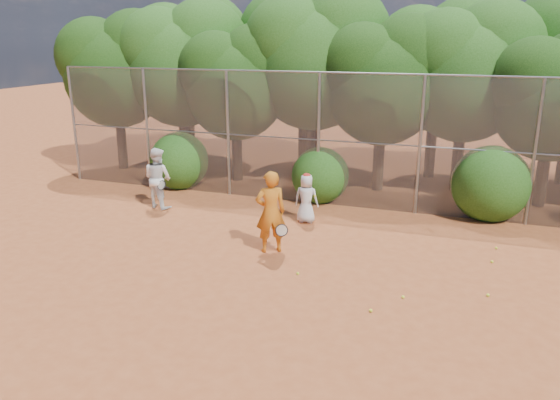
% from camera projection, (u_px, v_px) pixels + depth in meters
% --- Properties ---
extents(ground, '(80.00, 80.00, 0.00)m').
position_uv_depth(ground, '(285.00, 288.00, 11.35)').
color(ground, '#9E4A23').
rests_on(ground, ground).
extents(fence_back, '(20.05, 0.09, 4.03)m').
position_uv_depth(fence_back, '(347.00, 140.00, 16.20)').
color(fence_back, gray).
rests_on(fence_back, ground).
extents(tree_0, '(4.38, 3.81, 6.00)m').
position_uv_depth(tree_0, '(117.00, 66.00, 20.46)').
color(tree_0, black).
rests_on(tree_0, ground).
extents(tree_1, '(4.64, 4.03, 6.35)m').
position_uv_depth(tree_1, '(182.00, 60.00, 20.05)').
color(tree_1, black).
rests_on(tree_1, ground).
extents(tree_2, '(3.99, 3.47, 5.47)m').
position_uv_depth(tree_2, '(237.00, 79.00, 18.79)').
color(tree_2, black).
rests_on(tree_2, ground).
extents(tree_3, '(4.89, 4.26, 6.70)m').
position_uv_depth(tree_3, '(316.00, 55.00, 18.67)').
color(tree_3, black).
rests_on(tree_3, ground).
extents(tree_4, '(4.19, 3.64, 5.73)m').
position_uv_depth(tree_4, '(385.00, 77.00, 17.51)').
color(tree_4, black).
rests_on(tree_4, ground).
extents(tree_5, '(4.51, 3.92, 6.17)m').
position_uv_depth(tree_5, '(468.00, 68.00, 17.36)').
color(tree_5, black).
rests_on(tree_5, ground).
extents(tree_6, '(3.86, 3.36, 5.29)m').
position_uv_depth(tree_6, '(556.00, 92.00, 15.82)').
color(tree_6, black).
rests_on(tree_6, ground).
extents(tree_9, '(4.83, 4.20, 6.62)m').
position_uv_depth(tree_9, '(188.00, 53.00, 22.40)').
color(tree_9, black).
rests_on(tree_9, ground).
extents(tree_10, '(5.15, 4.48, 7.06)m').
position_uv_depth(tree_10, '(306.00, 46.00, 20.90)').
color(tree_10, black).
rests_on(tree_10, ground).
extents(tree_11, '(4.64, 4.03, 6.35)m').
position_uv_depth(tree_11, '(440.00, 61.00, 19.08)').
color(tree_11, black).
rests_on(tree_11, ground).
extents(bush_0, '(2.00, 2.00, 2.00)m').
position_uv_depth(bush_0, '(179.00, 158.00, 18.65)').
color(bush_0, '#1E4B12').
rests_on(bush_0, ground).
extents(bush_1, '(1.80, 1.80, 1.80)m').
position_uv_depth(bush_1, '(320.00, 173.00, 17.09)').
color(bush_1, '#1E4B12').
rests_on(bush_1, ground).
extents(bush_2, '(2.20, 2.20, 2.20)m').
position_uv_depth(bush_2, '(491.00, 180.00, 15.44)').
color(bush_2, '#1E4B12').
rests_on(bush_2, ground).
extents(player_yellow, '(0.94, 0.79, 2.01)m').
position_uv_depth(player_yellow, '(271.00, 212.00, 12.99)').
color(player_yellow, '#C66A17').
rests_on(player_yellow, ground).
extents(player_teen, '(0.69, 0.46, 1.41)m').
position_uv_depth(player_teen, '(306.00, 198.00, 15.14)').
color(player_teen, silver).
rests_on(player_teen, ground).
extents(player_white, '(1.04, 0.90, 1.84)m').
position_uv_depth(player_white, '(158.00, 178.00, 16.41)').
color(player_white, white).
rests_on(player_white, ground).
extents(ball_0, '(0.07, 0.07, 0.07)m').
position_uv_depth(ball_0, '(403.00, 297.00, 10.88)').
color(ball_0, '#CFDD28').
rests_on(ball_0, ground).
extents(ball_1, '(0.07, 0.07, 0.07)m').
position_uv_depth(ball_1, '(496.00, 248.00, 13.38)').
color(ball_1, '#CFDD28').
rests_on(ball_1, ground).
extents(ball_2, '(0.07, 0.07, 0.07)m').
position_uv_depth(ball_2, '(371.00, 311.00, 10.35)').
color(ball_2, '#CFDD28').
rests_on(ball_2, ground).
extents(ball_3, '(0.07, 0.07, 0.07)m').
position_uv_depth(ball_3, '(488.00, 295.00, 10.96)').
color(ball_3, '#CFDD28').
rests_on(ball_3, ground).
extents(ball_4, '(0.07, 0.07, 0.07)m').
position_uv_depth(ball_4, '(298.00, 273.00, 11.96)').
color(ball_4, '#CFDD28').
rests_on(ball_4, ground).
extents(ball_5, '(0.07, 0.07, 0.07)m').
position_uv_depth(ball_5, '(492.00, 262.00, 12.58)').
color(ball_5, '#CFDD28').
rests_on(ball_5, ground).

